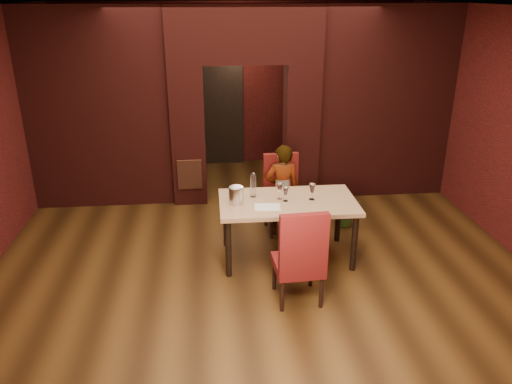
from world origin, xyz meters
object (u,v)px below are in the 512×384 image
(chair_far, at_px, (283,195))
(wine_bucket, at_px, (236,195))
(person_seated, at_px, (282,190))
(wine_glass_a, at_px, (280,191))
(wine_glass_c, at_px, (312,192))
(dining_table, at_px, (287,229))
(water_bottle, at_px, (253,185))
(chair_near, at_px, (298,253))
(potted_plant, at_px, (346,212))
(wine_glass_b, at_px, (286,194))

(chair_far, height_order, wine_bucket, chair_far)
(person_seated, height_order, wine_glass_a, person_seated)
(wine_glass_c, bearing_deg, dining_table, -179.54)
(wine_glass_c, height_order, water_bottle, water_bottle)
(wine_glass_c, bearing_deg, chair_near, -109.57)
(chair_far, height_order, chair_near, chair_near)
(wine_bucket, relative_size, water_bottle, 0.69)
(wine_glass_a, height_order, potted_plant, wine_glass_a)
(wine_glass_a, height_order, water_bottle, water_bottle)
(chair_far, height_order, water_bottle, water_bottle)
(dining_table, relative_size, chair_far, 1.55)
(potted_plant, bearing_deg, wine_glass_a, -144.53)
(dining_table, relative_size, person_seated, 1.30)
(wine_bucket, xyz_separation_m, potted_plant, (1.73, 0.92, -0.72))
(person_seated, xyz_separation_m, wine_glass_a, (-0.14, -0.66, 0.26))
(wine_glass_b, bearing_deg, potted_plant, 39.60)
(person_seated, relative_size, wine_glass_a, 6.33)
(dining_table, xyz_separation_m, wine_bucket, (-0.68, -0.03, 0.53))
(potted_plant, bearing_deg, chair_near, -120.30)
(chair_near, bearing_deg, water_bottle, -73.93)
(potted_plant, bearing_deg, water_bottle, -154.60)
(person_seated, distance_m, wine_glass_b, 0.78)
(person_seated, bearing_deg, water_bottle, 44.96)
(wine_glass_a, relative_size, wine_glass_c, 1.00)
(chair_near, xyz_separation_m, wine_glass_c, (0.35, 0.98, 0.35))
(wine_glass_a, distance_m, wine_bucket, 0.58)
(dining_table, xyz_separation_m, potted_plant, (1.06, 0.89, -0.19))
(chair_far, distance_m, wine_glass_a, 0.85)
(person_seated, height_order, wine_bucket, person_seated)
(wine_glass_c, bearing_deg, wine_glass_a, 171.66)
(dining_table, distance_m, wine_bucket, 0.86)
(wine_bucket, xyz_separation_m, water_bottle, (0.24, 0.21, 0.05))
(dining_table, height_order, wine_glass_b, wine_glass_b)
(wine_bucket, bearing_deg, wine_glass_c, 2.08)
(chair_far, distance_m, person_seated, 0.14)
(dining_table, xyz_separation_m, chair_near, (-0.03, -0.98, 0.18))
(dining_table, xyz_separation_m, wine_glass_a, (-0.10, 0.06, 0.53))
(chair_near, xyz_separation_m, wine_bucket, (-0.64, 0.94, 0.36))
(dining_table, height_order, water_bottle, water_bottle)
(wine_bucket, bearing_deg, wine_glass_a, 9.58)
(wine_glass_a, relative_size, potted_plant, 0.47)
(wine_glass_b, distance_m, wine_bucket, 0.64)
(chair_far, height_order, potted_plant, chair_far)
(chair_near, distance_m, wine_glass_c, 1.10)
(wine_glass_a, bearing_deg, chair_far, 77.24)
(dining_table, xyz_separation_m, chair_far, (0.07, 0.81, 0.16))
(dining_table, height_order, person_seated, person_seated)
(chair_far, bearing_deg, person_seated, -115.76)
(chair_far, relative_size, water_bottle, 3.49)
(chair_near, height_order, potted_plant, chair_near)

